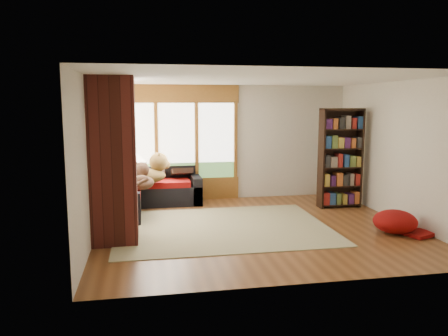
{
  "coord_description": "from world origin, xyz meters",
  "views": [
    {
      "loc": [
        -1.92,
        -7.31,
        2.18
      ],
      "look_at": [
        -0.41,
        0.9,
        0.95
      ],
      "focal_mm": 35.0,
      "sensor_mm": 36.0,
      "label": 1
    }
  ],
  "objects": [
    {
      "name": "windows_back",
      "position": [
        -1.2,
        2.47,
        1.35
      ],
      "size": [
        2.82,
        0.1,
        1.9
      ],
      "color": "#946125",
      "rests_on": "wall_back"
    },
    {
      "name": "wall_right",
      "position": [
        2.75,
        0.0,
        1.3
      ],
      "size": [
        0.04,
        5.0,
        2.6
      ],
      "primitive_type": "cube",
      "color": "silver",
      "rests_on": "ground"
    },
    {
      "name": "dog_tan",
      "position": [
        -1.89,
        1.71,
        0.82
      ],
      "size": [
        1.14,
        0.88,
        0.56
      ],
      "rotation": [
        0.0,
        0.0,
        0.29
      ],
      "color": "brown",
      "rests_on": "sectional_sofa"
    },
    {
      "name": "roller_blind",
      "position": [
        -2.69,
        2.03,
        1.75
      ],
      "size": [
        0.03,
        0.72,
        0.9
      ],
      "primitive_type": "cube",
      "color": "#718B4F",
      "rests_on": "wall_left"
    },
    {
      "name": "wall_left",
      "position": [
        -2.75,
        0.0,
        1.3
      ],
      "size": [
        0.04,
        5.0,
        2.6
      ],
      "primitive_type": "cube",
      "color": "silver",
      "rests_on": "ground"
    },
    {
      "name": "pouf",
      "position": [
        2.25,
        -0.75,
        0.21
      ],
      "size": [
        0.87,
        0.87,
        0.39
      ],
      "primitive_type": "ellipsoid",
      "rotation": [
        0.0,
        0.0,
        -0.22
      ],
      "color": "maroon",
      "rests_on": "area_rug"
    },
    {
      "name": "floor",
      "position": [
        0.0,
        0.0,
        0.0
      ],
      "size": [
        5.5,
        5.5,
        0.0
      ],
      "primitive_type": "plane",
      "color": "brown",
      "rests_on": "ground"
    },
    {
      "name": "area_rug",
      "position": [
        -0.58,
        0.09,
        0.01
      ],
      "size": [
        3.74,
        2.86,
        0.01
      ],
      "primitive_type": "cube",
      "rotation": [
        0.0,
        0.0,
        -0.0
      ],
      "color": "beige",
      "rests_on": "ground"
    },
    {
      "name": "wall_front",
      "position": [
        0.0,
        -2.5,
        1.3
      ],
      "size": [
        5.5,
        0.04,
        2.6
      ],
      "primitive_type": "cube",
      "color": "silver",
      "rests_on": "ground"
    },
    {
      "name": "sectional_sofa",
      "position": [
        -1.95,
        1.7,
        0.3
      ],
      "size": [
        2.2,
        2.2,
        0.8
      ],
      "rotation": [
        0.0,
        0.0,
        -0.07
      ],
      "color": "black",
      "rests_on": "ground"
    },
    {
      "name": "bookshelf",
      "position": [
        2.14,
        1.2,
        1.05
      ],
      "size": [
        0.9,
        0.3,
        2.09
      ],
      "color": "black",
      "rests_on": "ground"
    },
    {
      "name": "wall_back",
      "position": [
        0.0,
        2.5,
        1.3
      ],
      "size": [
        5.5,
        0.04,
        2.6
      ],
      "primitive_type": "cube",
      "color": "silver",
      "rests_on": "ground"
    },
    {
      "name": "dog_brindle",
      "position": [
        -1.99,
        1.24,
        0.75
      ],
      "size": [
        0.5,
        0.81,
        0.43
      ],
      "rotation": [
        0.0,
        0.0,
        1.55
      ],
      "color": "#311D14",
      "rests_on": "sectional_sofa"
    },
    {
      "name": "throw_pillows",
      "position": [
        -1.92,
        1.85,
        0.78
      ],
      "size": [
        1.98,
        1.68,
        0.45
      ],
      "color": "#2D211C",
      "rests_on": "sectional_sofa"
    },
    {
      "name": "ceiling",
      "position": [
        0.0,
        0.0,
        2.6
      ],
      "size": [
        5.5,
        5.5,
        0.0
      ],
      "primitive_type": "plane",
      "color": "white"
    },
    {
      "name": "brick_chimney",
      "position": [
        -2.4,
        -0.35,
        1.3
      ],
      "size": [
        0.7,
        0.7,
        2.6
      ],
      "primitive_type": "cube",
      "color": "#471914",
      "rests_on": "ground"
    },
    {
      "name": "windows_left",
      "position": [
        -2.72,
        1.2,
        1.35
      ],
      "size": [
        0.1,
        2.62,
        1.9
      ],
      "color": "#946125",
      "rests_on": "wall_left"
    }
  ]
}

